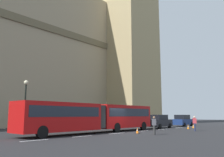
{
  "coord_description": "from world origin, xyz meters",
  "views": [
    {
      "loc": [
        -19.8,
        -15.69,
        1.79
      ],
      "look_at": [
        2.86,
        4.03,
        6.39
      ],
      "focal_mm": 38.46,
      "sensor_mm": 36.0,
      "label": 1
    }
  ],
  "objects": [
    {
      "name": "traffic_cone_east",
      "position": [
        13.05,
        -2.03,
        0.28
      ],
      "size": [
        0.36,
        0.36,
        0.58
      ],
      "color": "black",
      "rests_on": "ground_plane"
    },
    {
      "name": "traffic_cone_middle",
      "position": [
        10.61,
        -2.35,
        0.28
      ],
      "size": [
        0.36,
        0.36,
        0.58
      ],
      "color": "black",
      "rests_on": "ground_plane"
    },
    {
      "name": "pedestrian_by_kerb",
      "position": [
        7.35,
        -4.58,
        0.91
      ],
      "size": [
        0.4,
        0.47,
        1.69
      ],
      "color": "#262D4C",
      "rests_on": "ground_plane"
    },
    {
      "name": "lane_centre_marking",
      "position": [
        1.31,
        0.0,
        0.0
      ],
      "size": [
        34.4,
        0.16,
        0.01
      ],
      "color": "silver",
      "rests_on": "ground_plane"
    },
    {
      "name": "traffic_cone_west",
      "position": [
        0.0,
        -1.78,
        0.28
      ],
      "size": [
        0.36,
        0.36,
        0.58
      ],
      "color": "black",
      "rests_on": "ground_plane"
    },
    {
      "name": "sedan_lead",
      "position": [
        10.34,
        1.72,
        0.91
      ],
      "size": [
        4.4,
        1.86,
        1.85
      ],
      "color": "black",
      "rests_on": "ground_plane"
    },
    {
      "name": "articulated_bus",
      "position": [
        -2.1,
        1.99,
        1.75
      ],
      "size": [
        17.1,
        2.54,
        2.9
      ],
      "color": "#B20F0F",
      "rests_on": "ground_plane"
    },
    {
      "name": "sedan_trailing",
      "position": [
        17.97,
        1.72,
        0.91
      ],
      "size": [
        4.4,
        1.86,
        1.85
      ],
      "color": "navy",
      "rests_on": "ground_plane"
    },
    {
      "name": "street_lamp",
      "position": [
        -7.46,
        6.5,
        3.06
      ],
      "size": [
        0.44,
        0.44,
        5.27
      ],
      "color": "black",
      "rests_on": "ground_plane"
    },
    {
      "name": "ground_plane",
      "position": [
        0.0,
        0.0,
        0.0
      ],
      "size": [
        160.0,
        160.0,
        0.0
      ],
      "primitive_type": "plane",
      "color": "#262628"
    },
    {
      "name": "pedestrian_near_cones",
      "position": [
        -0.25,
        -3.86,
        0.91
      ],
      "size": [
        0.35,
        0.46,
        1.69
      ],
      "color": "#333333",
      "rests_on": "ground_plane"
    }
  ]
}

